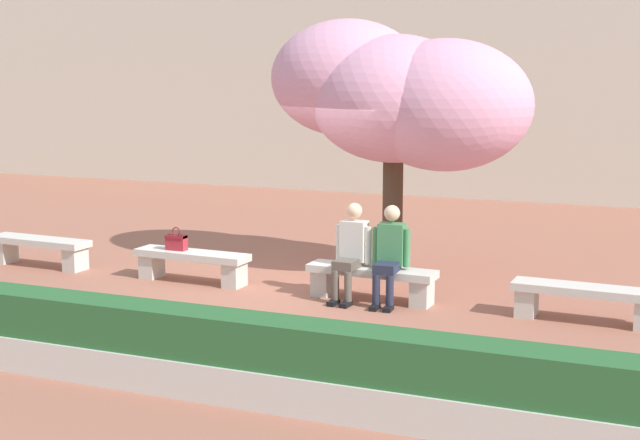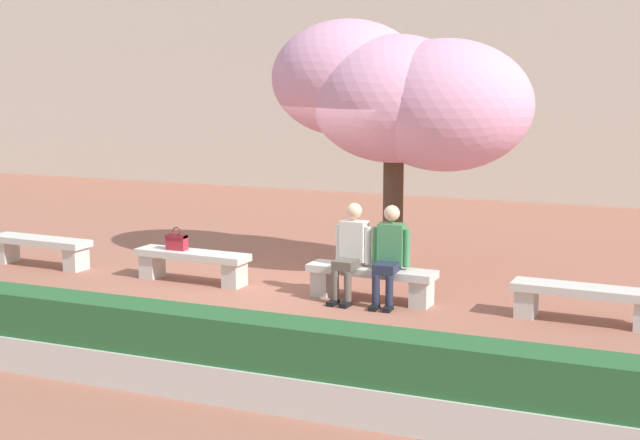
% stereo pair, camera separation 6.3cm
% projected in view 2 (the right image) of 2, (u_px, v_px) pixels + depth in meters
% --- Properties ---
extents(ground_plane, '(100.00, 100.00, 0.00)m').
position_uv_depth(ground_plane, '(278.00, 291.00, 12.34)').
color(ground_plane, '#9E604C').
extents(stone_bench_west_end, '(1.75, 0.48, 0.45)m').
position_uv_depth(stone_bench_west_end, '(40.00, 247.00, 13.85)').
color(stone_bench_west_end, beige).
rests_on(stone_bench_west_end, ground).
extents(stone_bench_near_west, '(1.75, 0.48, 0.45)m').
position_uv_depth(stone_bench_near_west, '(192.00, 261.00, 12.81)').
color(stone_bench_near_west, beige).
rests_on(stone_bench_near_west, ground).
extents(stone_bench_center, '(1.75, 0.48, 0.45)m').
position_uv_depth(stone_bench_center, '(371.00, 278.00, 11.77)').
color(stone_bench_center, beige).
rests_on(stone_bench_center, ground).
extents(stone_bench_near_east, '(1.75, 0.48, 0.45)m').
position_uv_depth(stone_bench_near_east, '(585.00, 298.00, 10.74)').
color(stone_bench_near_east, beige).
rests_on(stone_bench_near_east, ground).
extents(person_seated_left, '(0.51, 0.70, 1.29)m').
position_uv_depth(person_seated_left, '(351.00, 248.00, 11.76)').
color(person_seated_left, black).
rests_on(person_seated_left, ground).
extents(person_seated_right, '(0.51, 0.69, 1.29)m').
position_uv_depth(person_seated_right, '(389.00, 251.00, 11.56)').
color(person_seated_right, black).
rests_on(person_seated_right, ground).
extents(handbag, '(0.30, 0.15, 0.34)m').
position_uv_depth(handbag, '(177.00, 241.00, 12.87)').
color(handbag, '#A3232D').
rests_on(handbag, stone_bench_near_west).
extents(cherry_tree_main, '(3.95, 2.40, 3.77)m').
position_uv_depth(cherry_tree_main, '(398.00, 96.00, 12.91)').
color(cherry_tree_main, '#473323').
rests_on(cherry_tree_main, ground).
extents(planter_hedge_foreground, '(12.92, 0.50, 0.80)m').
position_uv_depth(planter_hedge_foreground, '(111.00, 341.00, 8.77)').
color(planter_hedge_foreground, beige).
rests_on(planter_hedge_foreground, ground).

